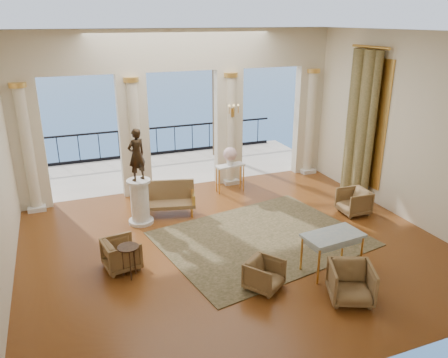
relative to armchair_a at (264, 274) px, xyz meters
name	(u,v)px	position (x,y,z in m)	size (l,w,h in m)	color
floor	(234,245)	(0.12, 1.72, -0.31)	(9.00, 9.00, 0.00)	#4E1F0A
room_walls	(260,130)	(0.12, 0.60, 2.56)	(9.00, 9.00, 9.00)	white
arcade	(182,101)	(0.12, 5.54, 2.27)	(9.00, 0.56, 4.50)	beige
terrace	(168,169)	(0.12, 7.52, -0.36)	(10.00, 3.60, 0.10)	#B9AC9B
balustrade	(157,144)	(0.12, 9.12, 0.09)	(9.00, 0.06, 1.03)	black
palm_tree	(215,39)	(2.12, 8.32, 3.78)	(2.00, 2.00, 4.50)	#4C3823
sea	(77,96)	(0.12, 61.72, -6.31)	(160.00, 160.00, 0.00)	#315E94
curtain	(360,125)	(4.40, 3.22, 1.70)	(0.33, 1.40, 4.09)	brown
window_frame	(366,122)	(4.59, 3.22, 1.79)	(0.04, 1.60, 3.40)	#E7AD4C
wall_sconce	(233,112)	(1.52, 5.23, 1.91)	(0.30, 0.11, 0.33)	#E7AD4C
rug	(261,239)	(0.81, 1.76, -0.30)	(4.37, 3.40, 0.02)	#31361C
armchair_a	(264,274)	(0.00, 0.00, 0.00)	(0.61, 0.57, 0.63)	#463A1D
armchair_b	(351,281)	(1.27, -0.87, 0.06)	(0.74, 0.69, 0.76)	#463A1D
armchair_c	(354,201)	(3.62, 2.16, 0.04)	(0.69, 0.65, 0.71)	#463A1D
armchair_d	(122,253)	(-2.34, 1.68, 0.03)	(0.67, 0.63, 0.69)	#463A1D
settee	(169,198)	(-0.78, 3.89, 0.11)	(1.39, 0.84, 0.86)	#463A1D
game_table	(333,238)	(1.51, 0.08, 0.40)	(1.22, 0.75, 0.80)	#98B4C0
pedestal	(140,202)	(-1.58, 3.61, 0.23)	(0.61, 0.61, 1.12)	silver
statue	(137,155)	(-1.58, 3.61, 1.43)	(0.46, 0.30, 1.25)	black
console_table	(230,169)	(1.25, 4.77, 0.35)	(0.89, 0.46, 0.80)	silver
urn	(230,155)	(1.25, 4.77, 0.78)	(0.39, 0.39, 0.51)	white
side_table	(128,251)	(-2.26, 1.30, 0.26)	(0.41, 0.41, 0.66)	black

